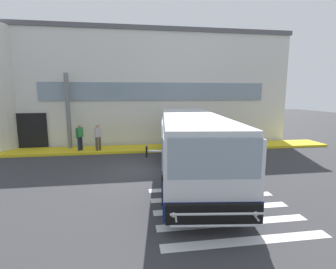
{
  "coord_description": "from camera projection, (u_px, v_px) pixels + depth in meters",
  "views": [
    {
      "loc": [
        -0.8,
        -11.31,
        3.6
      ],
      "look_at": [
        1.12,
        1.54,
        1.5
      ],
      "focal_mm": 26.58,
      "sensor_mm": 36.0,
      "label": 1
    }
  ],
  "objects": [
    {
      "name": "bay_paint_stripes",
      "position": [
        222.0,
        208.0,
        7.93
      ],
      "size": [
        4.4,
        3.96,
        0.01
      ],
      "color": "silver",
      "rests_on": "ground"
    },
    {
      "name": "bus_main_foreground",
      "position": [
        191.0,
        145.0,
        11.32
      ],
      "size": [
        4.26,
        11.08,
        2.7
      ],
      "color": "silver",
      "rests_on": "ground"
    },
    {
      "name": "terminal_building",
      "position": [
        132.0,
        89.0,
        22.34
      ],
      "size": [
        23.21,
        13.8,
        8.11
      ],
      "color": "silver",
      "rests_on": "ground"
    },
    {
      "name": "boarding_curb",
      "position": [
        144.0,
        148.0,
        16.41
      ],
      "size": [
        25.41,
        2.0,
        0.15
      ],
      "primitive_type": "cube",
      "color": "yellow",
      "rests_on": "ground"
    },
    {
      "name": "entry_support_column",
      "position": [
        68.0,
        111.0,
        15.9
      ],
      "size": [
        0.28,
        0.28,
        4.79
      ],
      "primitive_type": "cylinder",
      "color": "slate",
      "rests_on": "boarding_curb"
    },
    {
      "name": "ground_plane",
      "position": [
        149.0,
        172.0,
        11.74
      ],
      "size": [
        80.0,
        90.0,
        0.02
      ],
      "primitive_type": "cube",
      "color": "#353538",
      "rests_on": "ground"
    },
    {
      "name": "passenger_by_doorway",
      "position": [
        98.0,
        135.0,
        15.39
      ],
      "size": [
        0.52,
        0.49,
        1.68
      ],
      "color": "#4C4233",
      "rests_on": "boarding_curb"
    },
    {
      "name": "passenger_near_column",
      "position": [
        80.0,
        136.0,
        15.4
      ],
      "size": [
        0.4,
        0.49,
        1.68
      ],
      "color": "#1E2338",
      "rests_on": "boarding_curb"
    },
    {
      "name": "safety_bollard_yellow",
      "position": [
        190.0,
        145.0,
        15.59
      ],
      "size": [
        0.18,
        0.18,
        0.9
      ],
      "primitive_type": "cylinder",
      "color": "yellow",
      "rests_on": "ground"
    }
  ]
}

